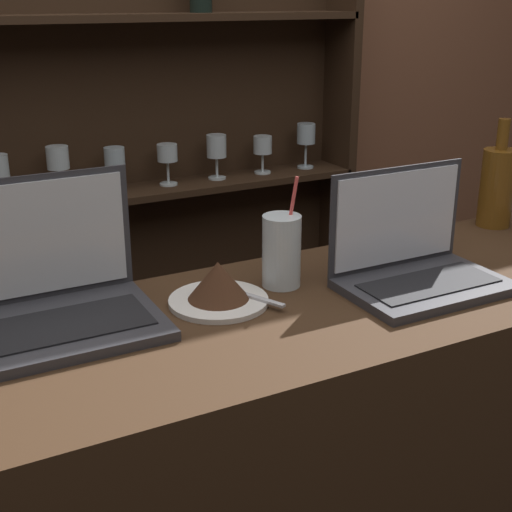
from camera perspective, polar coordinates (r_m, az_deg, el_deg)
back_wall at (r=2.17m, az=-12.00°, el=12.80°), size 7.00×0.06×2.70m
back_shelf at (r=2.16m, az=-11.51°, el=3.60°), size 1.55×0.18×1.94m
laptop_near at (r=1.27m, az=-15.38°, el=-2.92°), size 0.31×0.25×0.25m
laptop_far at (r=1.41m, az=12.56°, el=-0.32°), size 0.31×0.21×0.22m
cake_plate at (r=1.30m, az=-3.02°, el=-2.42°), size 0.18×0.19×0.08m
water_glass at (r=1.37m, az=2.06°, el=0.42°), size 0.08×0.08×0.21m
wine_bottle_amber at (r=1.82m, az=18.71°, el=5.35°), size 0.08×0.08×0.26m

